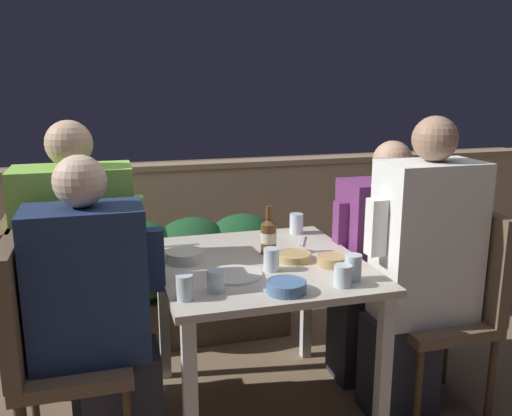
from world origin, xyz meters
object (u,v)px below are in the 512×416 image
(chair_left_far, at_px, (40,305))
(person_white_polo, at_px, (419,271))
(beer_bottle, at_px, (269,235))
(chair_right_near, at_px, (456,292))
(chair_right_far, at_px, (416,267))
(person_green_blouse, at_px, (87,277))
(potted_plant, at_px, (405,249))
(chair_left_near, at_px, (44,338))
(person_purple_stripe, at_px, (380,263))
(person_navy_jumper, at_px, (99,316))

(chair_left_far, relative_size, person_white_polo, 0.69)
(person_white_polo, xyz_separation_m, beer_bottle, (-0.60, 0.27, 0.13))
(person_white_polo, height_order, beer_bottle, person_white_polo)
(chair_right_near, height_order, chair_right_far, same)
(person_green_blouse, height_order, chair_right_near, person_green_blouse)
(chair_right_far, xyz_separation_m, potted_plant, (0.34, 0.65, -0.13))
(chair_right_near, relative_size, potted_plant, 1.34)
(potted_plant, bearing_deg, person_white_polo, -118.91)
(chair_left_near, height_order, chair_right_near, same)
(chair_right_near, distance_m, person_purple_stripe, 0.39)
(person_white_polo, bearing_deg, chair_left_near, 178.58)
(person_white_polo, bearing_deg, chair_right_far, 58.86)
(chair_right_near, relative_size, beer_bottle, 4.26)
(person_navy_jumper, xyz_separation_m, chair_left_far, (-0.25, 0.32, -0.06))
(chair_right_far, bearing_deg, chair_left_far, 179.38)
(chair_left_near, xyz_separation_m, chair_right_near, (1.75, -0.04, 0.00))
(chair_right_near, xyz_separation_m, potted_plant, (0.35, 0.99, -0.13))
(person_green_blouse, bearing_deg, chair_right_far, -0.69)
(beer_bottle, distance_m, potted_plant, 1.41)
(person_navy_jumper, bearing_deg, person_purple_stripe, 12.53)
(person_purple_stripe, bearing_deg, potted_plant, 50.03)
(chair_left_near, height_order, person_purple_stripe, person_purple_stripe)
(person_green_blouse, bearing_deg, chair_right_near, -12.65)
(chair_left_near, bearing_deg, chair_right_near, -1.26)
(chair_left_near, bearing_deg, beer_bottle, 13.89)
(chair_left_far, xyz_separation_m, person_purple_stripe, (1.60, -0.02, 0.04))
(chair_left_near, xyz_separation_m, chair_left_far, (-0.04, 0.32, 0.00))
(chair_right_far, bearing_deg, person_navy_jumper, -169.07)
(person_white_polo, distance_m, chair_right_far, 0.41)
(person_navy_jumper, bearing_deg, chair_right_far, 10.93)
(person_navy_jumper, xyz_separation_m, beer_bottle, (0.74, 0.23, 0.19))
(person_green_blouse, xyz_separation_m, chair_right_far, (1.60, -0.02, -0.11))
(person_navy_jumper, distance_m, chair_right_near, 1.55)
(person_purple_stripe, height_order, potted_plant, person_purple_stripe)
(person_white_polo, height_order, person_purple_stripe, person_white_polo)
(person_navy_jumper, bearing_deg, chair_right_near, -1.42)
(chair_left_near, relative_size, person_navy_jumper, 0.76)
(chair_left_near, bearing_deg, person_white_polo, -1.42)
(chair_right_far, height_order, person_purple_stripe, person_purple_stripe)
(person_green_blouse, distance_m, chair_right_far, 1.60)
(chair_right_far, height_order, beer_bottle, beer_bottle)
(chair_right_far, relative_size, potted_plant, 1.34)
(chair_left_far, bearing_deg, person_white_polo, -12.64)
(chair_left_near, xyz_separation_m, person_white_polo, (1.55, -0.04, 0.12))
(person_navy_jumper, distance_m, potted_plant, 2.13)
(person_purple_stripe, bearing_deg, person_green_blouse, 179.21)
(person_navy_jumper, relative_size, chair_right_far, 1.32)
(chair_left_near, height_order, person_white_polo, person_white_polo)
(person_green_blouse, bearing_deg, person_purple_stripe, -0.79)
(person_green_blouse, distance_m, person_purple_stripe, 1.40)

